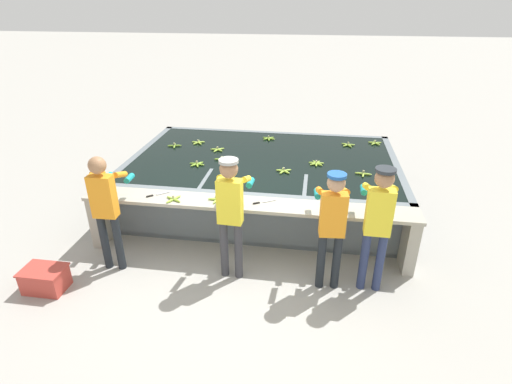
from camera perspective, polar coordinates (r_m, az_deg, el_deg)
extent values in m
plane|color=#A3A099|center=(5.96, -1.65, -10.04)|extent=(80.00, 80.00, 0.00)
cube|color=slate|center=(7.66, 1.03, -0.97)|extent=(4.82, 3.17, 0.06)
cube|color=slate|center=(6.14, -0.86, -3.94)|extent=(4.82, 0.12, 0.88)
cube|color=slate|center=(8.88, 2.39, 5.82)|extent=(4.82, 0.12, 0.88)
cube|color=slate|center=(8.10, -15.64, 2.79)|extent=(0.12, 3.17, 0.88)
cube|color=slate|center=(7.57, 18.96, 0.63)|extent=(0.12, 3.17, 0.88)
cube|color=black|center=(7.47, 1.06, 2.02)|extent=(4.58, 2.93, 0.81)
cube|color=slate|center=(6.69, -7.00, -1.45)|extent=(0.06, 0.80, 0.88)
cube|color=slate|center=(6.48, 6.84, -2.44)|extent=(0.06, 0.80, 0.88)
cube|color=#A8A393|center=(5.69, -1.36, -1.74)|extent=(4.82, 0.45, 0.05)
cube|color=#A8A393|center=(6.66, -21.31, -3.57)|extent=(0.16, 0.41, 0.83)
cube|color=#A8A393|center=(6.01, 21.08, -6.89)|extent=(0.16, 0.41, 0.83)
cylinder|color=#1E2328|center=(6.02, -20.78, -6.68)|extent=(0.11, 0.11, 0.84)
cylinder|color=#1E2328|center=(5.94, -19.05, -6.88)|extent=(0.11, 0.11, 0.84)
cube|color=orange|center=(5.64, -21.02, -0.59)|extent=(0.33, 0.18, 0.60)
sphere|color=#9E704C|center=(5.47, -21.75, 3.57)|extent=(0.23, 0.23, 0.23)
cylinder|color=orange|center=(5.83, -21.69, 2.47)|extent=(0.09, 0.31, 0.18)
cylinder|color=teal|center=(6.09, -20.41, 2.00)|extent=(0.09, 0.20, 0.08)
cylinder|color=orange|center=(5.69, -18.84, 2.37)|extent=(0.09, 0.31, 0.18)
cylinder|color=teal|center=(5.96, -17.65, 1.88)|extent=(0.09, 0.20, 0.08)
cylinder|color=#38383D|center=(5.50, -4.55, -8.07)|extent=(0.11, 0.11, 0.86)
cylinder|color=#38383D|center=(5.46, -2.51, -8.33)|extent=(0.11, 0.11, 0.86)
cube|color=yellow|center=(5.10, -3.76, -1.38)|extent=(0.33, 0.19, 0.61)
sphere|color=#9E704C|center=(4.91, -3.91, 3.29)|extent=(0.23, 0.23, 0.23)
cylinder|color=#9E9E99|center=(4.87, -3.95, 4.44)|extent=(0.24, 0.24, 0.04)
cylinder|color=yellow|center=(5.27, -4.81, 2.13)|extent=(0.10, 0.31, 0.18)
cylinder|color=teal|center=(5.55, -4.04, 1.60)|extent=(0.09, 0.20, 0.08)
cylinder|color=yellow|center=(5.19, -1.41, 1.85)|extent=(0.10, 0.31, 0.18)
cylinder|color=teal|center=(5.48, -0.81, 1.32)|extent=(0.09, 0.20, 0.08)
cylinder|color=#1E2328|center=(5.36, 9.27, -9.67)|extent=(0.11, 0.11, 0.81)
cylinder|color=#1E2328|center=(5.39, 11.41, -9.68)|extent=(0.11, 0.11, 0.81)
cube|color=orange|center=(5.01, 10.97, -3.19)|extent=(0.33, 0.20, 0.58)
sphere|color=tan|center=(4.81, 11.40, 1.27)|extent=(0.22, 0.22, 0.22)
cylinder|color=#1E5199|center=(4.77, 11.50, 2.36)|extent=(0.23, 0.23, 0.04)
cylinder|color=orange|center=(5.11, 9.08, 0.21)|extent=(0.11, 0.32, 0.18)
cylinder|color=teal|center=(5.41, 8.75, -0.22)|extent=(0.10, 0.21, 0.08)
cylinder|color=orange|center=(5.16, 12.62, 0.11)|extent=(0.11, 0.32, 0.18)
cylinder|color=teal|center=(5.45, 12.10, -0.31)|extent=(0.10, 0.21, 0.08)
cylinder|color=navy|center=(5.44, 15.15, -9.46)|extent=(0.11, 0.11, 0.86)
cylinder|color=navy|center=(5.47, 17.25, -9.57)|extent=(0.11, 0.11, 0.86)
cube|color=yellow|center=(5.08, 17.21, -2.76)|extent=(0.32, 0.18, 0.61)
sphere|color=#9E704C|center=(4.89, 17.90, 1.86)|extent=(0.23, 0.23, 0.23)
cylinder|color=#282D33|center=(4.85, 18.07, 3.00)|extent=(0.24, 0.24, 0.04)
cylinder|color=yellow|center=(5.19, 15.51, 0.79)|extent=(0.09, 0.31, 0.18)
cylinder|color=teal|center=(5.48, 15.12, 0.33)|extent=(0.09, 0.20, 0.08)
cylinder|color=yellow|center=(5.23, 18.98, 0.52)|extent=(0.09, 0.31, 0.18)
cylinder|color=teal|center=(5.53, 18.41, 0.07)|extent=(0.09, 0.20, 0.08)
ellipsoid|color=#9EC642|center=(6.86, 15.10, 2.71)|extent=(0.06, 0.17, 0.04)
ellipsoid|color=#9EC642|center=(6.81, 14.62, 2.60)|extent=(0.17, 0.06, 0.04)
ellipsoid|color=#9EC642|center=(6.76, 15.05, 2.36)|extent=(0.06, 0.17, 0.04)
ellipsoid|color=#9EC642|center=(6.81, 15.54, 2.48)|extent=(0.17, 0.06, 0.04)
cylinder|color=tan|center=(6.80, 15.11, 2.81)|extent=(0.03, 0.03, 0.04)
ellipsoid|color=#93BC3D|center=(7.12, 8.80, 4.19)|extent=(0.11, 0.17, 0.04)
ellipsoid|color=#93BC3D|center=(7.12, 8.42, 4.22)|extent=(0.11, 0.17, 0.04)
ellipsoid|color=#93BC3D|center=(7.09, 8.17, 4.12)|extent=(0.17, 0.07, 0.04)
ellipsoid|color=#93BC3D|center=(7.04, 8.25, 3.98)|extent=(0.16, 0.13, 0.04)
ellipsoid|color=#93BC3D|center=(7.02, 8.60, 3.89)|extent=(0.04, 0.17, 0.04)
ellipsoid|color=#93BC3D|center=(7.04, 8.95, 3.93)|extent=(0.16, 0.13, 0.04)
ellipsoid|color=#93BC3D|center=(7.09, 9.04, 4.07)|extent=(0.17, 0.07, 0.04)
cylinder|color=tan|center=(7.06, 8.63, 4.33)|extent=(0.03, 0.03, 0.04)
ellipsoid|color=#7FAD33|center=(8.27, 2.16, 7.60)|extent=(0.17, 0.09, 0.04)
ellipsoid|color=#7FAD33|center=(8.32, 2.14, 7.72)|extent=(0.15, 0.14, 0.04)
ellipsoid|color=#7FAD33|center=(8.35, 1.80, 7.78)|extent=(0.07, 0.17, 0.04)
ellipsoid|color=#7FAD33|center=(8.32, 1.48, 7.72)|extent=(0.17, 0.09, 0.04)
ellipsoid|color=#7FAD33|center=(8.27, 1.49, 7.60)|extent=(0.15, 0.14, 0.04)
ellipsoid|color=#7FAD33|center=(8.24, 1.84, 7.54)|extent=(0.07, 0.17, 0.04)
cylinder|color=tan|center=(8.28, 1.82, 7.90)|extent=(0.03, 0.03, 0.04)
ellipsoid|color=#9EC642|center=(8.15, -8.62, 7.05)|extent=(0.17, 0.06, 0.04)
ellipsoid|color=#9EC642|center=(8.09, -8.54, 6.91)|extent=(0.11, 0.17, 0.04)
ellipsoid|color=#9EC642|center=(8.08, -8.09, 6.92)|extent=(0.14, 0.15, 0.04)
ellipsoid|color=#9EC642|center=(8.14, -7.89, 7.06)|extent=(0.17, 0.11, 0.04)
ellipsoid|color=#9EC642|center=(8.18, -8.22, 7.15)|extent=(0.06, 0.17, 0.04)
cylinder|color=tan|center=(8.12, -8.29, 7.26)|extent=(0.03, 0.03, 0.04)
ellipsoid|color=#7FAD33|center=(7.07, -8.06, 4.09)|extent=(0.13, 0.16, 0.04)
ellipsoid|color=#7FAD33|center=(7.09, -8.47, 4.13)|extent=(0.10, 0.17, 0.04)
ellipsoid|color=#7FAD33|center=(7.07, -8.83, 4.01)|extent=(0.17, 0.06, 0.04)
ellipsoid|color=#7FAD33|center=(7.01, -8.79, 3.85)|extent=(0.13, 0.16, 0.04)
ellipsoid|color=#7FAD33|center=(6.99, -8.38, 3.80)|extent=(0.10, 0.17, 0.04)
ellipsoid|color=#7FAD33|center=(7.02, -8.02, 3.92)|extent=(0.17, 0.06, 0.04)
cylinder|color=tan|center=(7.03, -8.45, 4.24)|extent=(0.03, 0.03, 0.04)
ellipsoid|color=#9EC642|center=(7.65, -5.72, 5.93)|extent=(0.09, 0.17, 0.04)
ellipsoid|color=#9EC642|center=(7.65, -5.24, 5.96)|extent=(0.16, 0.13, 0.04)
ellipsoid|color=#9EC642|center=(7.71, -5.13, 6.13)|extent=(0.16, 0.13, 0.04)
ellipsoid|color=#9EC642|center=(7.74, -5.54, 6.20)|extent=(0.09, 0.17, 0.04)
ellipsoid|color=#9EC642|center=(7.71, -5.91, 6.07)|extent=(0.17, 0.04, 0.04)
cylinder|color=tan|center=(7.68, -5.52, 6.31)|extent=(0.03, 0.03, 0.04)
ellipsoid|color=#75A333|center=(7.19, -4.48, 4.65)|extent=(0.17, 0.05, 0.04)
ellipsoid|color=#75A333|center=(7.25, -4.84, 4.83)|extent=(0.05, 0.17, 0.04)
ellipsoid|color=#75A333|center=(7.21, -5.35, 4.68)|extent=(0.17, 0.05, 0.04)
ellipsoid|color=#75A333|center=(7.15, -4.99, 4.51)|extent=(0.05, 0.17, 0.04)
cylinder|color=tan|center=(7.19, -4.93, 4.93)|extent=(0.03, 0.03, 0.04)
ellipsoid|color=#9EC642|center=(6.71, 3.54, 3.08)|extent=(0.17, 0.05, 0.04)
ellipsoid|color=#9EC642|center=(6.66, 3.77, 2.88)|extent=(0.10, 0.17, 0.04)
ellipsoid|color=#9EC642|center=(6.67, 4.32, 2.89)|extent=(0.15, 0.14, 0.04)
ellipsoid|color=#9EC642|center=(6.73, 4.43, 3.10)|extent=(0.17, 0.12, 0.04)
ellipsoid|color=#9EC642|center=(6.75, 3.95, 3.21)|extent=(0.07, 0.17, 0.04)
cylinder|color=tan|center=(6.69, 4.01, 3.31)|extent=(0.03, 0.03, 0.04)
ellipsoid|color=#9EC642|center=(8.31, 16.46, 6.64)|extent=(0.12, 0.16, 0.04)
ellipsoid|color=#9EC642|center=(8.32, 16.90, 6.61)|extent=(0.13, 0.16, 0.04)
ellipsoid|color=#9EC642|center=(8.39, 16.97, 6.73)|extent=(0.17, 0.09, 0.04)
ellipsoid|color=#9EC642|center=(8.41, 16.58, 6.85)|extent=(0.04, 0.17, 0.04)
ellipsoid|color=#9EC642|center=(8.37, 16.26, 6.79)|extent=(0.17, 0.08, 0.04)
cylinder|color=tan|center=(8.35, 16.67, 6.95)|extent=(0.03, 0.03, 0.04)
ellipsoid|color=#75A333|center=(8.08, -11.53, 6.63)|extent=(0.08, 0.17, 0.04)
ellipsoid|color=#75A333|center=(8.03, -11.96, 6.48)|extent=(0.17, 0.08, 0.04)
ellipsoid|color=#75A333|center=(7.97, -11.60, 6.37)|extent=(0.08, 0.17, 0.04)
ellipsoid|color=#75A333|center=(8.02, -11.17, 6.52)|extent=(0.17, 0.08, 0.04)
cylinder|color=tan|center=(8.01, -11.59, 6.74)|extent=(0.03, 0.03, 0.04)
ellipsoid|color=#93BC3D|center=(8.14, 12.65, 6.67)|extent=(0.17, 0.11, 0.04)
ellipsoid|color=#93BC3D|center=(8.08, 12.74, 6.52)|extent=(0.15, 0.14, 0.04)
ellipsoid|color=#93BC3D|center=(8.07, 13.20, 6.46)|extent=(0.11, 0.17, 0.04)
ellipsoid|color=#93BC3D|center=(8.13, 13.38, 6.58)|extent=(0.17, 0.06, 0.04)
ellipsoid|color=#93BC3D|center=(8.17, 13.05, 6.71)|extent=(0.06, 0.17, 0.04)
cylinder|color=tan|center=(8.11, 13.03, 6.82)|extent=(0.03, 0.03, 0.04)
ellipsoid|color=#93BC3D|center=(6.21, -20.25, -0.52)|extent=(0.14, 0.15, 0.04)
ellipsoid|color=#93BC3D|center=(6.24, -19.93, -0.35)|extent=(0.17, 0.05, 0.04)
ellipsoid|color=#93BC3D|center=(6.28, -19.95, -0.17)|extent=(0.13, 0.16, 0.04)
ellipsoid|color=#93BC3D|center=(6.31, -20.30, -0.11)|extent=(0.08, 0.17, 0.04)
ellipsoid|color=#93BC3D|center=(6.30, -20.71, -0.22)|extent=(0.17, 0.10, 0.04)
ellipsoid|color=#93BC3D|center=(6.26, -20.88, -0.41)|extent=(0.17, 0.12, 0.04)
ellipsoid|color=#93BC3D|center=(6.22, -20.68, -0.55)|extent=(0.06, 0.17, 0.04)
cylinder|color=tan|center=(6.25, -20.44, -0.04)|extent=(0.03, 0.03, 0.04)
ellipsoid|color=#9EC642|center=(5.77, -6.06, -1.02)|extent=(0.17, 0.05, 0.04)
ellipsoid|color=#9EC642|center=(5.72, -5.75, -1.26)|extent=(0.07, 0.17, 0.04)
ellipsoid|color=#9EC642|center=(5.73, -5.12, -1.18)|extent=(0.17, 0.12, 0.04)
ellipsoid|color=#9EC642|center=(5.78, -5.04, -0.89)|extent=(0.15, 0.14, 0.04)
ellipsoid|color=#9EC642|center=(5.81, -5.62, -0.79)|extent=(0.10, 0.17, 0.04)
cylinder|color=tan|center=(5.74, -5.53, -0.71)|extent=(0.03, 0.03, 0.04)
ellipsoid|color=#93BC3D|center=(5.82, -12.10, -1.21)|extent=(0.11, 0.17, 0.04)
ellipsoid|color=#93BC3D|center=(5.82, -11.33, -1.16)|extent=(0.17, 0.11, 0.04)
ellipsoid|color=#93BC3D|center=(5.89, -11.31, -0.82)|extent=(0.11, 0.17, 0.04)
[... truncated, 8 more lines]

